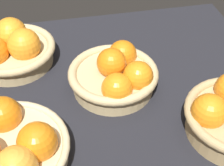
# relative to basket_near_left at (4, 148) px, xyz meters

# --- Properties ---
(market_tray) EXTENTS (0.84, 0.72, 0.03)m
(market_tray) POSITION_rel_basket_near_left_xyz_m (0.23, 0.14, -0.05)
(market_tray) COLOR black
(market_tray) RESTS_ON ground
(basket_near_left) EXTENTS (0.24, 0.24, 0.10)m
(basket_near_left) POSITION_rel_basket_near_left_xyz_m (0.00, 0.00, 0.00)
(basket_near_left) COLOR #D3BC8C
(basket_near_left) RESTS_ON market_tray
(basket_center) EXTENTS (0.21, 0.21, 0.10)m
(basket_center) POSITION_rel_basket_near_left_xyz_m (0.25, 0.16, 0.00)
(basket_center) COLOR tan
(basket_center) RESTS_ON market_tray
(basket_far_left) EXTENTS (0.22, 0.22, 0.11)m
(basket_far_left) POSITION_rel_basket_near_left_xyz_m (0.01, 0.31, 0.00)
(basket_far_left) COLOR tan
(basket_far_left) RESTS_ON market_tray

